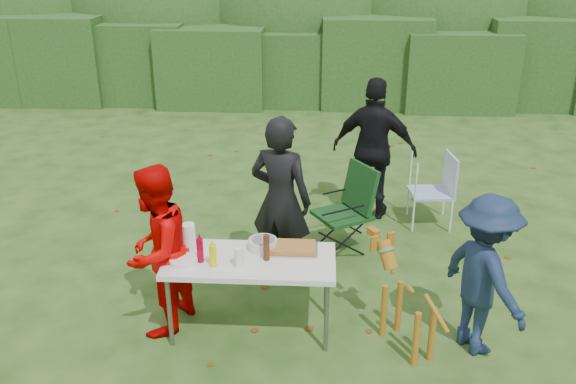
# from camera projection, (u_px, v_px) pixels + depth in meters

# --- Properties ---
(ground) EXTENTS (80.00, 80.00, 0.00)m
(ground) POSITION_uv_depth(u_px,v_px,m) (253.00, 314.00, 5.86)
(ground) COLOR #1E4211
(hedge_row) EXTENTS (22.00, 1.40, 1.70)m
(hedge_row) POSITION_uv_depth(u_px,v_px,m) (294.00, 64.00, 12.89)
(hedge_row) COLOR #23471C
(hedge_row) RESTS_ON ground
(shrub_backdrop) EXTENTS (20.00, 2.60, 3.20)m
(shrub_backdrop) POSITION_uv_depth(u_px,v_px,m) (297.00, 18.00, 14.07)
(shrub_backdrop) COLOR #3D6628
(shrub_backdrop) RESTS_ON ground
(folding_table) EXTENTS (1.50, 0.70, 0.74)m
(folding_table) POSITION_uv_depth(u_px,v_px,m) (250.00, 264.00, 5.37)
(folding_table) COLOR silver
(folding_table) RESTS_ON ground
(person_cook) EXTENTS (0.75, 0.61, 1.77)m
(person_cook) POSITION_uv_depth(u_px,v_px,m) (281.00, 200.00, 6.16)
(person_cook) COLOR black
(person_cook) RESTS_ON ground
(person_red_jacket) EXTENTS (0.78, 0.90, 1.58)m
(person_red_jacket) POSITION_uv_depth(u_px,v_px,m) (156.00, 251.00, 5.37)
(person_red_jacket) COLOR #CF0200
(person_red_jacket) RESTS_ON ground
(person_black_puffy) EXTENTS (1.14, 0.71, 1.80)m
(person_black_puffy) POSITION_uv_depth(u_px,v_px,m) (374.00, 149.00, 7.59)
(person_black_puffy) COLOR black
(person_black_puffy) RESTS_ON ground
(child) EXTENTS (0.90, 1.08, 1.45)m
(child) POSITION_uv_depth(u_px,v_px,m) (484.00, 275.00, 5.12)
(child) COLOR #172644
(child) RESTS_ON ground
(dog) EXTENTS (0.79, 1.00, 0.89)m
(dog) POSITION_uv_depth(u_px,v_px,m) (409.00, 304.00, 5.22)
(dog) COLOR #9A6218
(dog) RESTS_ON ground
(camping_chair) EXTENTS (0.87, 0.87, 1.01)m
(camping_chair) POSITION_uv_depth(u_px,v_px,m) (342.00, 210.00, 6.86)
(camping_chair) COLOR #133D16
(camping_chair) RESTS_ON ground
(lawn_chair) EXTENTS (0.60, 0.60, 0.91)m
(lawn_chair) POSITION_uv_depth(u_px,v_px,m) (431.00, 190.00, 7.54)
(lawn_chair) COLOR #3864B6
(lawn_chair) RESTS_ON ground
(food_tray) EXTENTS (0.45, 0.30, 0.02)m
(food_tray) POSITION_uv_depth(u_px,v_px,m) (293.00, 250.00, 5.48)
(food_tray) COLOR #B7B7BA
(food_tray) RESTS_ON folding_table
(focaccia_bread) EXTENTS (0.40, 0.26, 0.04)m
(focaccia_bread) POSITION_uv_depth(u_px,v_px,m) (293.00, 247.00, 5.47)
(focaccia_bread) COLOR #AD6C30
(focaccia_bread) RESTS_ON food_tray
(mustard_bottle) EXTENTS (0.06, 0.06, 0.20)m
(mustard_bottle) POSITION_uv_depth(u_px,v_px,m) (213.00, 256.00, 5.19)
(mustard_bottle) COLOR #DEE300
(mustard_bottle) RESTS_ON folding_table
(ketchup_bottle) EXTENTS (0.06, 0.06, 0.22)m
(ketchup_bottle) POSITION_uv_depth(u_px,v_px,m) (200.00, 250.00, 5.26)
(ketchup_bottle) COLOR maroon
(ketchup_bottle) RESTS_ON folding_table
(beer_bottle) EXTENTS (0.06, 0.06, 0.24)m
(beer_bottle) POSITION_uv_depth(u_px,v_px,m) (266.00, 248.00, 5.29)
(beer_bottle) COLOR #47230F
(beer_bottle) RESTS_ON folding_table
(paper_towel_roll) EXTENTS (0.12, 0.12, 0.26)m
(paper_towel_roll) POSITION_uv_depth(u_px,v_px,m) (189.00, 237.00, 5.44)
(paper_towel_roll) COLOR white
(paper_towel_roll) RESTS_ON folding_table
(cup_stack) EXTENTS (0.08, 0.08, 0.18)m
(cup_stack) POSITION_uv_depth(u_px,v_px,m) (239.00, 257.00, 5.19)
(cup_stack) COLOR white
(cup_stack) RESTS_ON folding_table
(pasta_bowl) EXTENTS (0.26, 0.26, 0.10)m
(pasta_bowl) POSITION_uv_depth(u_px,v_px,m) (263.00, 244.00, 5.49)
(pasta_bowl) COLOR silver
(pasta_bowl) RESTS_ON folding_table
(plate_stack) EXTENTS (0.24, 0.24, 0.05)m
(plate_stack) POSITION_uv_depth(u_px,v_px,m) (184.00, 261.00, 5.26)
(plate_stack) COLOR white
(plate_stack) RESTS_ON folding_table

